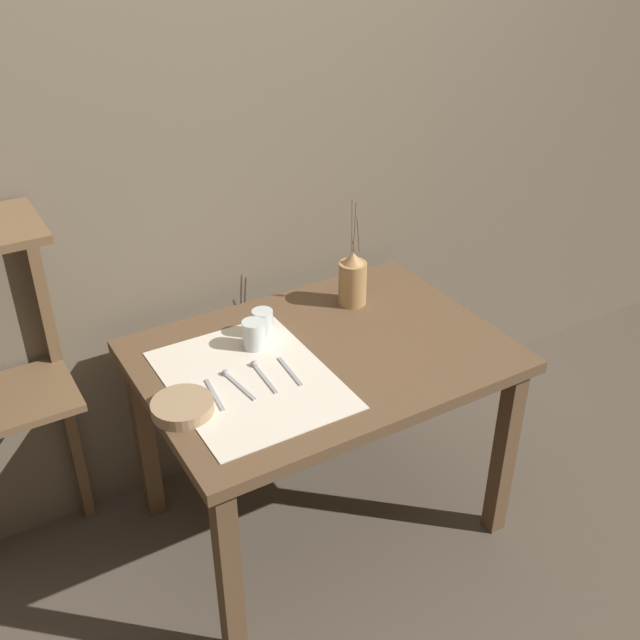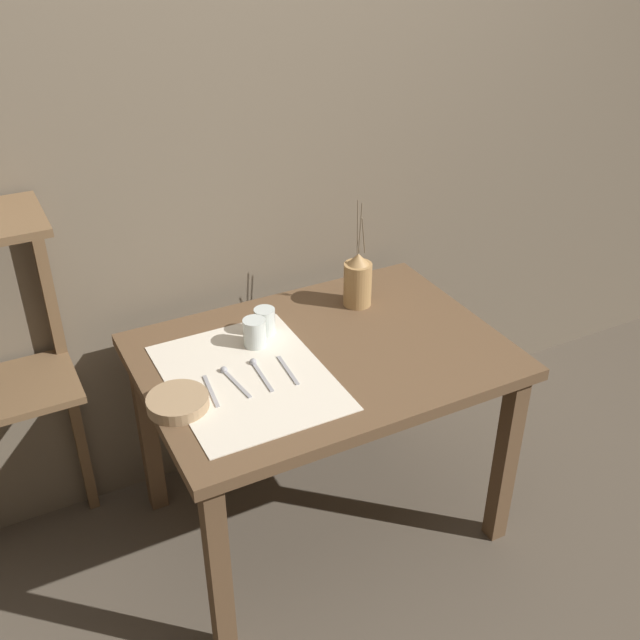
% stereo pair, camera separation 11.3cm
% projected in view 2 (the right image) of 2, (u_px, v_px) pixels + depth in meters
% --- Properties ---
extents(ground_plane, '(12.00, 12.00, 0.00)m').
position_uv_depth(ground_plane, '(322.00, 517.00, 2.78)').
color(ground_plane, brown).
extents(stone_wall_back, '(7.00, 0.06, 2.40)m').
position_uv_depth(stone_wall_back, '(252.00, 165.00, 2.56)').
color(stone_wall_back, '#6B5E4C').
rests_on(stone_wall_back, ground_plane).
extents(wooden_table, '(1.16, 0.83, 0.74)m').
position_uv_depth(wooden_table, '(323.00, 376.00, 2.45)').
color(wooden_table, brown).
rests_on(wooden_table, ground_plane).
extents(linen_cloth, '(0.47, 0.61, 0.00)m').
position_uv_depth(linen_cloth, '(248.00, 377.00, 2.28)').
color(linen_cloth, beige).
rests_on(linen_cloth, wooden_table).
extents(pitcher_with_flowers, '(0.10, 0.10, 0.39)m').
position_uv_depth(pitcher_with_flowers, '(358.00, 281.00, 2.62)').
color(pitcher_with_flowers, '#A87F4C').
rests_on(pitcher_with_flowers, wooden_table).
extents(wooden_bowl, '(0.18, 0.18, 0.04)m').
position_uv_depth(wooden_bowl, '(178.00, 402.00, 2.14)').
color(wooden_bowl, '#9E7F5B').
rests_on(wooden_bowl, wooden_table).
extents(glass_tumbler_near, '(0.07, 0.07, 0.09)m').
position_uv_depth(glass_tumbler_near, '(255.00, 332.00, 2.40)').
color(glass_tumbler_near, silver).
rests_on(glass_tumbler_near, wooden_table).
extents(glass_tumbler_far, '(0.07, 0.07, 0.09)m').
position_uv_depth(glass_tumbler_far, '(265.00, 321.00, 2.47)').
color(glass_tumbler_far, silver).
rests_on(glass_tumbler_far, wooden_table).
extents(knife_center, '(0.03, 0.16, 0.00)m').
position_uv_depth(knife_center, '(211.00, 391.00, 2.21)').
color(knife_center, '#939399').
rests_on(knife_center, wooden_table).
extents(spoon_inner, '(0.04, 0.18, 0.02)m').
position_uv_depth(spoon_inner, '(228.00, 375.00, 2.28)').
color(spoon_inner, '#939399').
rests_on(spoon_inner, wooden_table).
extents(spoon_outer, '(0.03, 0.18, 0.02)m').
position_uv_depth(spoon_outer, '(256.00, 367.00, 2.31)').
color(spoon_outer, '#939399').
rests_on(spoon_outer, wooden_table).
extents(fork_outer, '(0.02, 0.16, 0.00)m').
position_uv_depth(fork_outer, '(288.00, 370.00, 2.30)').
color(fork_outer, '#939399').
rests_on(fork_outer, wooden_table).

